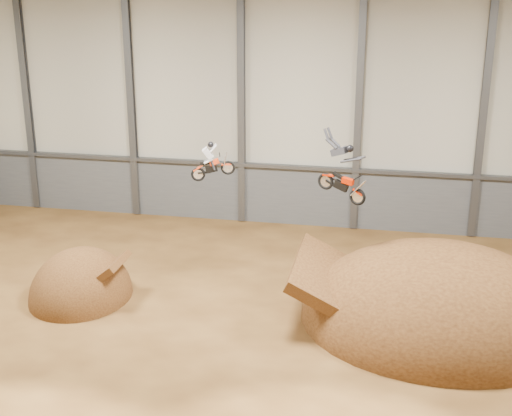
{
  "coord_description": "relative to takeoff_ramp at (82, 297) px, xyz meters",
  "views": [
    {
      "loc": [
        5.27,
        -24.77,
        14.64
      ],
      "look_at": [
        -0.37,
        4.0,
        4.63
      ],
      "focal_mm": 50.0,
      "sensor_mm": 36.0,
      "label": 1
    }
  ],
  "objects": [
    {
      "name": "steel_rail",
      "position": [
        8.49,
        11.58,
        3.55
      ],
      "size": [
        39.8,
        0.35,
        0.2
      ],
      "primitive_type": "cube",
      "color": "#47494F",
      "rests_on": "lower_band_back"
    },
    {
      "name": "steel_column_3",
      "position": [
        11.83,
        11.63,
        7.0
      ],
      "size": [
        0.4,
        0.36,
        13.9
      ],
      "primitive_type": "cube",
      "color": "#47494F",
      "rests_on": "ground"
    },
    {
      "name": "steel_column_2",
      "position": [
        5.16,
        11.63,
        7.0
      ],
      "size": [
        0.4,
        0.36,
        13.9
      ],
      "primitive_type": "cube",
      "color": "#47494F",
      "rests_on": "ground"
    },
    {
      "name": "back_wall",
      "position": [
        8.49,
        11.83,
        7.0
      ],
      "size": [
        40.0,
        0.1,
        14.0
      ],
      "primitive_type": "cube",
      "color": "beige",
      "rests_on": "ground"
    },
    {
      "name": "floor",
      "position": [
        8.49,
        -3.17,
        0.0
      ],
      "size": [
        40.0,
        40.0,
        0.0
      ],
      "primitive_type": "plane",
      "color": "#4F3115",
      "rests_on": "ground"
    },
    {
      "name": "fmx_rider_a",
      "position": [
        6.02,
        1.91,
        6.48
      ],
      "size": [
        2.43,
        1.36,
        2.16
      ],
      "primitive_type": null,
      "rotation": [
        0.0,
        -0.2,
        0.27
      ],
      "color": "red"
    },
    {
      "name": "landing_ramp",
      "position": [
        16.14,
        0.62,
        0.0
      ],
      "size": [
        11.71,
        10.36,
        6.76
      ],
      "primitive_type": "ellipsoid",
      "color": "#3E230F",
      "rests_on": "ground"
    },
    {
      "name": "fmx_rider_b",
      "position": [
        11.64,
        1.77,
        6.42
      ],
      "size": [
        3.79,
        2.2,
        3.42
      ],
      "primitive_type": null,
      "rotation": [
        0.0,
        0.28,
        -0.38
      ],
      "color": "#B51B00"
    },
    {
      "name": "takeoff_ramp",
      "position": [
        0.0,
        0.0,
        0.0
      ],
      "size": [
        4.63,
        5.34,
        4.63
      ],
      "primitive_type": "ellipsoid",
      "color": "#3E230F",
      "rests_on": "ground"
    },
    {
      "name": "steel_column_1",
      "position": [
        -1.51,
        11.63,
        7.0
      ],
      "size": [
        0.4,
        0.36,
        13.9
      ],
      "primitive_type": "cube",
      "color": "#47494F",
      "rests_on": "ground"
    },
    {
      "name": "steel_column_4",
      "position": [
        18.49,
        11.63,
        7.0
      ],
      "size": [
        0.4,
        0.36,
        13.9
      ],
      "primitive_type": "cube",
      "color": "#47494F",
      "rests_on": "ground"
    },
    {
      "name": "lower_band_back",
      "position": [
        8.49,
        11.73,
        1.75
      ],
      "size": [
        39.8,
        0.18,
        3.5
      ],
      "primitive_type": "cube",
      "color": "#54585C",
      "rests_on": "ground"
    },
    {
      "name": "steel_column_0",
      "position": [
        -8.17,
        11.63,
        7.0
      ],
      "size": [
        0.4,
        0.36,
        13.9
      ],
      "primitive_type": "cube",
      "color": "#47494F",
      "rests_on": "ground"
    }
  ]
}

